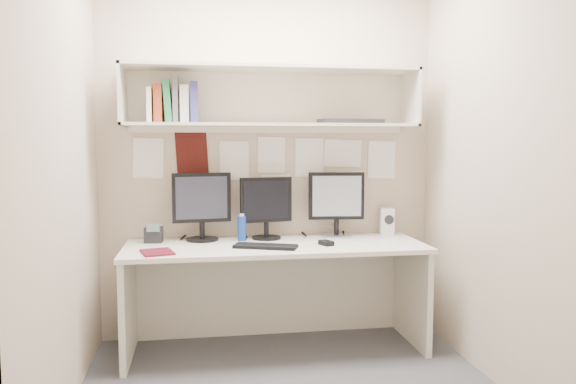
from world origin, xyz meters
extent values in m
cube|color=#BDA790|center=(0.00, 1.00, 1.30)|extent=(2.40, 0.02, 2.60)
cube|color=#BDA790|center=(0.00, -1.00, 1.30)|extent=(2.40, 0.02, 2.60)
cube|color=#BDA790|center=(-1.20, 0.00, 1.30)|extent=(0.02, 2.00, 2.60)
cube|color=#BDA790|center=(1.20, 0.00, 1.30)|extent=(0.02, 2.00, 2.60)
cube|color=silver|center=(0.00, 0.64, 0.71)|extent=(2.00, 0.70, 0.03)
cube|color=beige|center=(0.00, 0.97, 0.35)|extent=(1.96, 0.02, 0.70)
cube|color=beige|center=(0.00, 0.81, 1.53)|extent=(2.00, 0.38, 0.02)
cube|color=beige|center=(0.00, 0.81, 1.91)|extent=(2.00, 0.38, 0.02)
cube|color=beige|center=(0.00, 0.99, 1.72)|extent=(2.00, 0.02, 0.40)
cube|color=beige|center=(-0.99, 0.81, 1.72)|extent=(0.02, 0.38, 0.40)
cube|color=beige|center=(0.99, 0.81, 1.72)|extent=(0.02, 0.38, 0.40)
cylinder|color=black|center=(-0.49, 0.86, 0.74)|extent=(0.22, 0.22, 0.02)
cylinder|color=black|center=(-0.49, 0.86, 0.80)|extent=(0.04, 0.04, 0.11)
cube|color=black|center=(-0.49, 0.87, 1.03)|extent=(0.41, 0.08, 0.34)
cube|color=black|center=(-0.49, 0.85, 1.03)|extent=(0.35, 0.04, 0.29)
cylinder|color=black|center=(-0.04, 0.86, 0.74)|extent=(0.21, 0.21, 0.01)
cylinder|color=black|center=(-0.04, 0.86, 0.80)|extent=(0.03, 0.03, 0.10)
cube|color=black|center=(-0.04, 0.87, 1.01)|extent=(0.37, 0.10, 0.32)
cube|color=black|center=(-0.04, 0.85, 1.01)|extent=(0.32, 0.06, 0.27)
cylinder|color=#A5A5AA|center=(0.47, 0.86, 0.74)|extent=(0.22, 0.22, 0.02)
cylinder|color=black|center=(0.47, 0.86, 0.80)|extent=(0.04, 0.04, 0.11)
cube|color=black|center=(0.47, 0.87, 1.03)|extent=(0.40, 0.08, 0.34)
cube|color=silver|center=(0.47, 0.85, 1.03)|extent=(0.35, 0.04, 0.29)
cube|color=black|center=(-0.08, 0.52, 0.74)|extent=(0.43, 0.28, 0.02)
cube|color=black|center=(0.33, 0.55, 0.75)|extent=(0.10, 0.12, 0.03)
cube|color=silver|center=(0.86, 0.90, 0.83)|extent=(0.11, 0.11, 0.20)
cylinder|color=black|center=(0.86, 0.85, 0.85)|extent=(0.07, 0.02, 0.07)
cylinder|color=navy|center=(-0.21, 0.81, 0.82)|extent=(0.06, 0.06, 0.17)
cylinder|color=white|center=(-0.21, 0.81, 0.91)|extent=(0.03, 0.03, 0.02)
cube|color=#560E1B|center=(-0.76, 0.46, 0.74)|extent=(0.23, 0.26, 0.01)
cube|color=black|center=(-0.81, 0.84, 0.78)|extent=(0.13, 0.11, 0.11)
cube|color=#4C6659|center=(-0.81, 0.79, 0.84)|extent=(0.09, 0.02, 0.06)
cube|color=white|center=(-0.82, 0.82, 1.66)|extent=(0.03, 0.19, 0.23)
cube|color=#9E361D|center=(-0.76, 0.82, 1.67)|extent=(0.05, 0.19, 0.26)
cube|color=#257042|center=(-0.70, 0.82, 1.68)|extent=(0.04, 0.19, 0.28)
cube|color=#58575C|center=(-0.65, 0.82, 1.69)|extent=(0.03, 0.19, 0.31)
cube|color=silver|center=(-0.59, 0.82, 1.66)|extent=(0.06, 0.19, 0.25)
cube|color=navy|center=(-0.53, 0.82, 1.68)|extent=(0.05, 0.19, 0.27)
cube|color=black|center=(0.55, 0.77, 1.56)|extent=(0.46, 0.24, 0.03)
camera|label=1|loc=(-0.51, -3.04, 1.42)|focal=35.00mm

